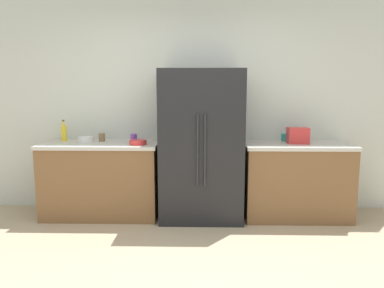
% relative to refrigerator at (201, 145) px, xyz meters
% --- Properties ---
extents(ground_plane, '(10.93, 10.93, 0.00)m').
position_rel_refrigerator_xyz_m(ground_plane, '(-0.14, -1.49, -0.88)').
color(ground_plane, tan).
extents(kitchen_back_panel, '(5.46, 0.10, 2.80)m').
position_rel_refrigerator_xyz_m(kitchen_back_panel, '(-0.14, 0.42, 0.52)').
color(kitchen_back_panel, silver).
rests_on(kitchen_back_panel, ground_plane).
extents(counter_left, '(1.39, 0.67, 0.90)m').
position_rel_refrigerator_xyz_m(counter_left, '(-1.21, 0.04, -0.43)').
color(counter_left, brown).
rests_on(counter_left, ground_plane).
extents(counter_right, '(1.26, 0.67, 0.90)m').
position_rel_refrigerator_xyz_m(counter_right, '(1.14, 0.04, -0.43)').
color(counter_right, brown).
rests_on(counter_right, ground_plane).
extents(refrigerator, '(0.96, 0.73, 1.75)m').
position_rel_refrigerator_xyz_m(refrigerator, '(0.00, 0.00, 0.00)').
color(refrigerator, black).
rests_on(refrigerator, ground_plane).
extents(toaster, '(0.24, 0.17, 0.19)m').
position_rel_refrigerator_xyz_m(toaster, '(1.14, 0.05, 0.11)').
color(toaster, red).
rests_on(toaster, counter_right).
extents(bottle_a, '(0.07, 0.07, 0.26)m').
position_rel_refrigerator_xyz_m(bottle_a, '(-1.70, 0.17, 0.12)').
color(bottle_a, yellow).
rests_on(bottle_a, counter_left).
extents(cup_a, '(0.08, 0.08, 0.09)m').
position_rel_refrigerator_xyz_m(cup_a, '(-0.83, 0.18, 0.06)').
color(cup_a, purple).
rests_on(cup_a, counter_left).
extents(cup_b, '(0.09, 0.09, 0.10)m').
position_rel_refrigerator_xyz_m(cup_b, '(1.03, 0.22, 0.07)').
color(cup_b, teal).
rests_on(cup_b, counter_right).
extents(cup_c, '(0.08, 0.08, 0.10)m').
position_rel_refrigerator_xyz_m(cup_c, '(-1.23, 0.18, 0.07)').
color(cup_c, brown).
rests_on(cup_c, counter_left).
extents(bowl_a, '(0.18, 0.18, 0.06)m').
position_rel_refrigerator_xyz_m(bowl_a, '(-1.41, 0.13, 0.05)').
color(bowl_a, white).
rests_on(bowl_a, counter_left).
extents(bowl_b, '(0.20, 0.20, 0.05)m').
position_rel_refrigerator_xyz_m(bowl_b, '(-0.73, -0.09, 0.05)').
color(bowl_b, red).
rests_on(bowl_b, counter_left).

